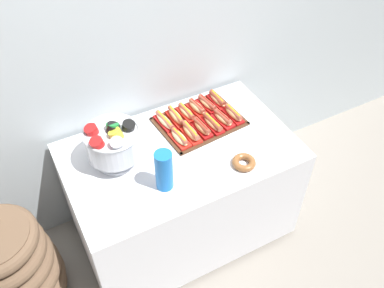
% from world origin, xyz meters
% --- Properties ---
extents(ground_plane, '(10.00, 10.00, 0.00)m').
position_xyz_m(ground_plane, '(0.00, 0.00, 0.00)').
color(ground_plane, gray).
extents(back_wall, '(6.00, 0.10, 2.60)m').
position_xyz_m(back_wall, '(0.00, 0.47, 1.30)').
color(back_wall, '#B2BCC1').
rests_on(back_wall, ground_plane).
extents(buffet_table, '(1.28, 0.78, 0.76)m').
position_xyz_m(buffet_table, '(0.00, 0.00, 0.40)').
color(buffet_table, silver).
rests_on(buffet_table, ground_plane).
extents(floor_vase, '(0.53, 0.53, 1.06)m').
position_xyz_m(floor_vase, '(-1.05, 0.02, 0.31)').
color(floor_vase, brown).
rests_on(floor_vase, ground_plane).
extents(serving_tray, '(0.51, 0.40, 0.01)m').
position_xyz_m(serving_tray, '(0.21, 0.16, 0.76)').
color(serving_tray, '#472B19').
rests_on(serving_tray, buffet_table).
extents(hot_dog_0, '(0.08, 0.16, 0.06)m').
position_xyz_m(hot_dog_0, '(0.03, 0.06, 0.79)').
color(hot_dog_0, red).
rests_on(hot_dog_0, serving_tray).
extents(hot_dog_1, '(0.07, 0.17, 0.07)m').
position_xyz_m(hot_dog_1, '(0.10, 0.06, 0.80)').
color(hot_dog_1, red).
rests_on(hot_dog_1, serving_tray).
extents(hot_dog_2, '(0.07, 0.16, 0.06)m').
position_xyz_m(hot_dog_2, '(0.18, 0.07, 0.80)').
color(hot_dog_2, '#B21414').
rests_on(hot_dog_2, serving_tray).
extents(hot_dog_3, '(0.08, 0.18, 0.06)m').
position_xyz_m(hot_dog_3, '(0.25, 0.08, 0.79)').
color(hot_dog_3, '#B21414').
rests_on(hot_dog_3, serving_tray).
extents(hot_dog_4, '(0.09, 0.16, 0.06)m').
position_xyz_m(hot_dog_4, '(0.33, 0.08, 0.79)').
color(hot_dog_4, red).
rests_on(hot_dog_4, serving_tray).
extents(hot_dog_5, '(0.07, 0.16, 0.06)m').
position_xyz_m(hot_dog_5, '(0.40, 0.09, 0.80)').
color(hot_dog_5, '#B21414').
rests_on(hot_dog_5, serving_tray).
extents(hot_dog_6, '(0.08, 0.19, 0.06)m').
position_xyz_m(hot_dog_6, '(0.01, 0.22, 0.79)').
color(hot_dog_6, red).
rests_on(hot_dog_6, serving_tray).
extents(hot_dog_7, '(0.06, 0.18, 0.06)m').
position_xyz_m(hot_dog_7, '(0.09, 0.23, 0.80)').
color(hot_dog_7, red).
rests_on(hot_dog_7, serving_tray).
extents(hot_dog_8, '(0.07, 0.17, 0.06)m').
position_xyz_m(hot_dog_8, '(0.16, 0.23, 0.79)').
color(hot_dog_8, red).
rests_on(hot_dog_8, serving_tray).
extents(hot_dog_9, '(0.08, 0.16, 0.06)m').
position_xyz_m(hot_dog_9, '(0.24, 0.24, 0.80)').
color(hot_dog_9, red).
rests_on(hot_dog_9, serving_tray).
extents(hot_dog_10, '(0.08, 0.17, 0.06)m').
position_xyz_m(hot_dog_10, '(0.31, 0.25, 0.79)').
color(hot_dog_10, '#B21414').
rests_on(hot_dog_10, serving_tray).
extents(hot_dog_11, '(0.06, 0.17, 0.06)m').
position_xyz_m(hot_dog_11, '(0.39, 0.25, 0.79)').
color(hot_dog_11, red).
rests_on(hot_dog_11, serving_tray).
extents(punch_bowl, '(0.30, 0.30, 0.27)m').
position_xyz_m(punch_bowl, '(-0.34, 0.08, 0.91)').
color(punch_bowl, silver).
rests_on(punch_bowl, buffet_table).
extents(cup_stack, '(0.09, 0.09, 0.23)m').
position_xyz_m(cup_stack, '(-0.18, -0.19, 0.88)').
color(cup_stack, blue).
rests_on(cup_stack, buffet_table).
extents(donut, '(0.13, 0.13, 0.04)m').
position_xyz_m(donut, '(0.25, -0.26, 0.78)').
color(donut, brown).
rests_on(donut, buffet_table).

